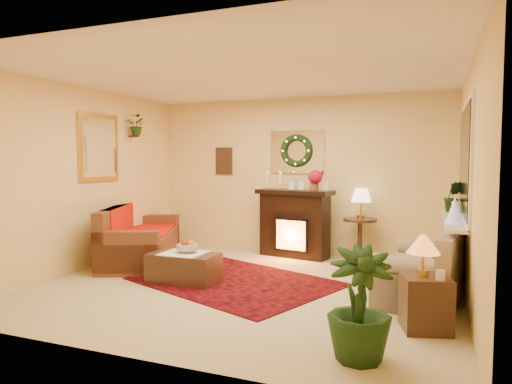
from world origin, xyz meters
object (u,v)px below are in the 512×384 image
(end_table_square, at_px, (425,301))
(coffee_table, at_px, (184,266))
(fireplace, at_px, (295,223))
(side_table_round, at_px, (360,241))
(sofa, at_px, (142,234))
(loveseat, at_px, (423,262))

(end_table_square, height_order, coffee_table, end_table_square)
(fireplace, bearing_deg, side_table_round, 12.14)
(sofa, xyz_separation_m, loveseat, (4.10, -0.48, -0.01))
(fireplace, xyz_separation_m, coffee_table, (-0.88, -2.01, -0.34))
(loveseat, relative_size, end_table_square, 2.72)
(side_table_round, bearing_deg, loveseat, -60.66)
(coffee_table, bearing_deg, sofa, 146.00)
(end_table_square, bearing_deg, fireplace, 127.67)
(sofa, xyz_separation_m, coffee_table, (1.23, -0.83, -0.22))
(fireplace, relative_size, loveseat, 0.81)
(side_table_round, bearing_deg, fireplace, -178.29)
(sofa, distance_m, coffee_table, 1.50)
(sofa, relative_size, side_table_round, 2.99)
(sofa, relative_size, loveseat, 1.46)
(loveseat, relative_size, coffee_table, 1.55)
(sofa, bearing_deg, loveseat, -29.44)
(side_table_round, bearing_deg, end_table_square, -69.51)
(sofa, bearing_deg, side_table_round, -1.79)
(side_table_round, relative_size, end_table_square, 1.33)
(side_table_round, relative_size, coffee_table, 0.76)
(sofa, xyz_separation_m, side_table_round, (3.15, 1.21, -0.10))
(coffee_table, bearing_deg, side_table_round, 46.66)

